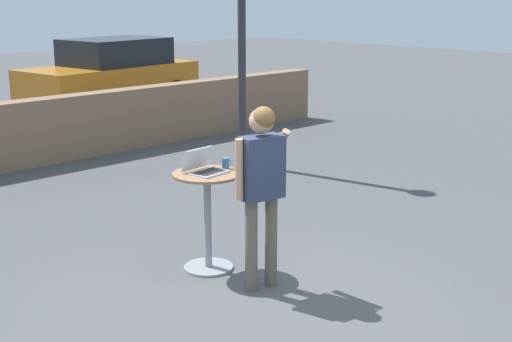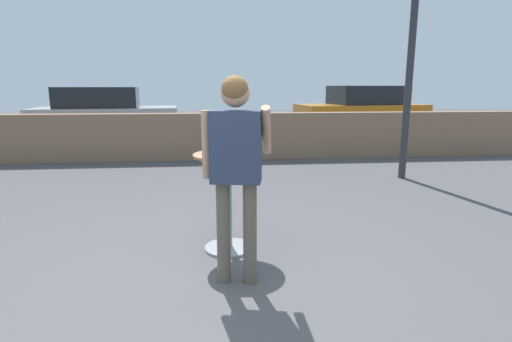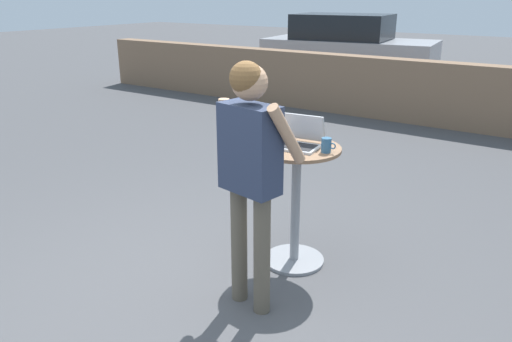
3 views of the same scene
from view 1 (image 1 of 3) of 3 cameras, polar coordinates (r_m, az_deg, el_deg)
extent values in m
plane|color=#4C4C4F|center=(6.10, -0.36, -11.02)|extent=(50.00, 50.00, 0.00)
cylinder|color=gray|center=(6.94, -3.81, -7.69)|extent=(0.47, 0.47, 0.03)
cylinder|color=gray|center=(6.78, -3.88, -4.05)|extent=(0.07, 0.07, 0.90)
cylinder|color=#8C6647|center=(6.65, -3.94, -0.26)|extent=(0.65, 0.65, 0.02)
cube|color=silver|center=(6.62, -3.75, -0.14)|extent=(0.36, 0.27, 0.02)
cube|color=black|center=(6.61, -3.76, -0.05)|extent=(0.31, 0.22, 0.00)
cube|color=silver|center=(6.69, -4.76, 1.00)|extent=(0.34, 0.13, 0.21)
cube|color=white|center=(6.69, -4.73, 1.01)|extent=(0.31, 0.11, 0.19)
cylinder|color=#336084|center=(6.78, -2.46, 0.62)|extent=(0.07, 0.07, 0.11)
torus|color=#336084|center=(6.81, -2.14, 0.71)|extent=(0.05, 0.01, 0.05)
cylinder|color=brown|center=(6.30, -0.38, -6.01)|extent=(0.11, 0.11, 0.84)
cylinder|color=brown|center=(6.41, 1.22, -5.63)|extent=(0.11, 0.11, 0.84)
cube|color=#2D3851|center=(6.15, 0.44, 0.29)|extent=(0.42, 0.26, 0.55)
sphere|color=tan|center=(6.07, 0.45, 4.03)|extent=(0.22, 0.22, 0.22)
sphere|color=brown|center=(6.04, 0.59, 4.25)|extent=(0.20, 0.20, 0.20)
cylinder|color=tan|center=(6.03, -1.36, 0.12)|extent=(0.07, 0.07, 0.53)
cylinder|color=tan|center=(6.32, 1.75, 1.76)|extent=(0.12, 0.32, 0.41)
cube|color=#B76B19|center=(15.82, -11.60, 6.98)|extent=(4.00, 2.13, 0.74)
cube|color=black|center=(15.88, -11.18, 9.37)|extent=(2.27, 1.72, 0.56)
cylinder|color=black|center=(14.52, -13.09, 4.92)|extent=(0.68, 0.30, 0.66)
cylinder|color=black|center=(15.78, -16.70, 5.42)|extent=(0.68, 0.30, 0.66)
cylinder|color=black|center=(16.08, -6.47, 6.08)|extent=(0.68, 0.30, 0.66)
cylinder|color=black|center=(17.23, -10.23, 6.49)|extent=(0.68, 0.30, 0.66)
cylinder|color=#2D2D33|center=(10.65, -1.15, 11.60)|extent=(0.12, 0.12, 4.21)
camera|label=2|loc=(4.36, 28.16, -1.18)|focal=28.00mm
camera|label=3|loc=(6.19, 28.39, 7.18)|focal=35.00mm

